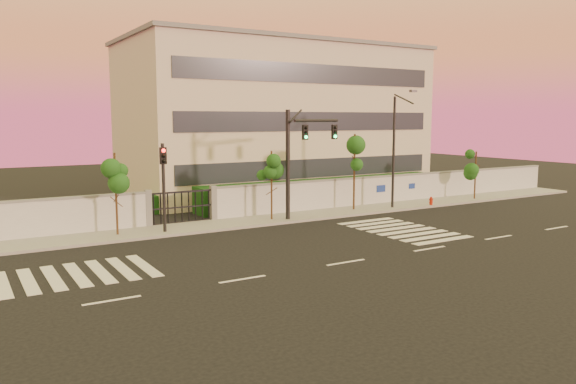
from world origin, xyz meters
name	(u,v)px	position (x,y,z in m)	size (l,w,h in m)	color
ground	(346,262)	(0.00, 0.00, 0.00)	(120.00, 120.00, 0.00)	black
sidewalk	(239,223)	(0.00, 10.50, 0.07)	(60.00, 3.00, 0.15)	gray
perimeter_wall	(230,203)	(0.10, 12.00, 1.07)	(60.00, 0.36, 2.20)	#B4B7BC
hedge_row	(227,200)	(1.17, 14.74, 0.82)	(41.00, 4.25, 1.80)	#103611
institutional_building	(275,119)	(9.00, 21.99, 6.16)	(24.40, 12.40, 12.25)	beige
road_markings	(272,249)	(-1.58, 3.76, 0.01)	(57.00, 7.62, 0.02)	silver
street_tree_c	(116,175)	(-7.14, 10.44, 3.28)	(1.38, 1.10, 4.45)	#382314
street_tree_d	(272,170)	(2.04, 10.18, 3.17)	(1.36, 1.08, 4.30)	#382314
street_tree_e	(355,155)	(8.63, 10.62, 3.82)	(1.64, 1.31, 5.19)	#382314
street_tree_f	(476,164)	(19.64, 9.92, 2.76)	(1.42, 1.13, 3.74)	#382314
traffic_signal_main	(300,151)	(3.74, 9.69, 4.26)	(4.19, 1.41, 6.74)	black
traffic_signal_secondary	(164,177)	(-4.77, 9.85, 3.12)	(0.38, 0.36, 4.91)	black
streetlight_east	(395,146)	(11.40, 9.74, 4.35)	(0.48, 1.94, 8.05)	black
fire_hydrant	(431,202)	(14.47, 9.31, 0.37)	(0.28, 0.28, 0.74)	#A91C0B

